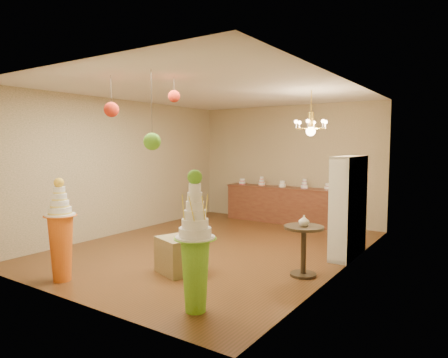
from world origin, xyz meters
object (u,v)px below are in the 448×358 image
Objects in this scene: pedestal_green at (195,256)px; sideboard at (282,204)px; pedestal_orange at (61,239)px; round_table at (304,244)px.

sideboard is (-1.54, 5.58, -0.20)m from pedestal_green.
pedestal_green is 0.56× the size of sideboard.
pedestal_green reaches higher than pedestal_orange.
round_table is at bearing -59.99° from sideboard.
pedestal_green is at bearing -74.60° from sideboard.
pedestal_green is 2.04m from round_table.
round_table is (2.87, 2.18, -0.12)m from pedestal_orange.
pedestal_orange reaches higher than sideboard.
pedestal_green reaches higher than round_table.
pedestal_green is 2.32m from pedestal_orange.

